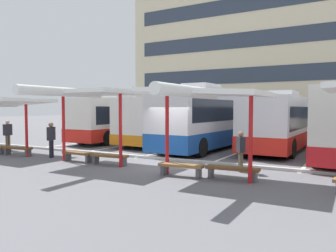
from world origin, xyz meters
The scene contains 23 objects.
ground_plane centered at (0.00, 0.00, 0.00)m, with size 160.00×160.00×0.00m, color slate.
terminal_building centered at (0.03, 31.68, 10.04)m, with size 37.85×13.19×22.81m.
coach_bus_0 centered at (-7.83, 8.44, 1.58)m, with size 2.74×11.60×3.47m.
coach_bus_1 centered at (-3.71, 8.49, 1.60)m, with size 3.23×11.26×3.44m.
coach_bus_2 centered at (-0.20, 6.41, 1.77)m, with size 2.94×10.75×3.83m.
coach_bus_3 centered at (3.77, 9.05, 1.57)m, with size 2.88×12.37×3.44m.
lane_stripe_0 centered at (-9.45, 7.77, 0.00)m, with size 0.16×14.00×0.01m, color white.
lane_stripe_1 centered at (-5.67, 7.77, 0.00)m, with size 0.16×14.00×0.01m, color white.
lane_stripe_2 centered at (-1.89, 7.77, 0.00)m, with size 0.16×14.00×0.01m, color white.
lane_stripe_3 centered at (1.89, 7.77, 0.00)m, with size 0.16×14.00×0.01m, color white.
lane_stripe_4 centered at (5.67, 7.77, 0.00)m, with size 0.16×14.00×0.01m, color white.
waiting_shelter_0 centered at (-8.54, -1.77, 2.67)m, with size 4.23×5.21×2.93m.
bench_1 centered at (-7.64, -1.49, 0.34)m, with size 1.72×0.65×0.45m.
waiting_shelter_1 centered at (-2.65, -1.78, 3.06)m, with size 4.30×5.30×3.28m.
bench_2 centered at (-3.55, -1.36, 0.34)m, with size 1.67×0.47×0.45m.
bench_3 centered at (-1.75, -1.32, 0.34)m, with size 1.77×0.56×0.45m.
waiting_shelter_2 centered at (2.96, -2.06, 2.93)m, with size 4.13×4.90×3.18m.
bench_4 centered at (2.06, -1.95, 0.33)m, with size 1.68×0.57×0.45m.
bench_5 centered at (3.86, -1.60, 0.34)m, with size 1.85×0.54×0.45m.
platform_kerb centered at (0.00, 1.04, 0.06)m, with size 44.00×0.24×0.12m, color #ADADA8.
waiting_passenger_0 centered at (-5.59, -1.10, 1.03)m, with size 0.40×0.55×1.76m.
waiting_passenger_1 centered at (-10.17, -0.28, 1.03)m, with size 0.32×0.54×1.75m.
waiting_passenger_3 centered at (3.67, -0.08, 0.89)m, with size 0.44×0.50×1.57m.
Camera 1 is at (7.48, -12.47, 2.47)m, focal length 35.54 mm.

